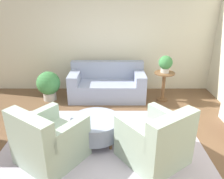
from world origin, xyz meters
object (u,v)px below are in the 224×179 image
object	(u,v)px
potted_plant_on_side_table	(165,63)
potted_plant_floor	(48,84)
ottoman_table	(96,126)
couch	(107,85)
armchair_left	(48,142)
armchair_right	(156,142)
side_table	(163,82)

from	to	relation	value
potted_plant_on_side_table	potted_plant_floor	world-z (taller)	potted_plant_on_side_table
potted_plant_floor	potted_plant_on_side_table	bearing A→B (deg)	-0.60
potted_plant_on_side_table	ottoman_table	bearing A→B (deg)	-132.50
potted_plant_floor	couch	bearing A→B (deg)	5.93
armchair_left	ottoman_table	xyz separation A→B (m)	(0.66, 0.53, -0.07)
armchair_right	potted_plant_floor	xyz separation A→B (m)	(-2.17, 2.20, 0.05)
couch	armchair_left	xyz separation A→B (m)	(-0.82, -2.35, 0.03)
armchair_right	ottoman_table	distance (m)	1.07
couch	potted_plant_on_side_table	size ratio (longest dim) A/B	4.54
armchair_right	armchair_left	bearing A→B (deg)	180.00
armchair_left	potted_plant_on_side_table	distance (m)	3.12
couch	side_table	xyz separation A→B (m)	(1.34, -0.17, 0.15)
couch	ottoman_table	distance (m)	1.83
armchair_left	armchair_right	size ratio (longest dim) A/B	1.00
side_table	potted_plant_floor	size ratio (longest dim) A/B	0.99
potted_plant_on_side_table	armchair_right	bearing A→B (deg)	-105.02
potted_plant_on_side_table	couch	bearing A→B (deg)	172.60
armchair_left	potted_plant_floor	xyz separation A→B (m)	(-0.58, 2.20, 0.05)
couch	armchair_right	distance (m)	2.47
side_table	potted_plant_floor	distance (m)	2.75
armchair_left	armchair_right	world-z (taller)	same
couch	armchair_right	size ratio (longest dim) A/B	1.54
couch	side_table	world-z (taller)	couch
ottoman_table	potted_plant_on_side_table	distance (m)	2.32
armchair_right	side_table	bearing A→B (deg)	74.98
armchair_right	potted_plant_floor	world-z (taller)	armchair_right
ottoman_table	potted_plant_floor	size ratio (longest dim) A/B	1.20
potted_plant_floor	armchair_right	bearing A→B (deg)	-45.51
ottoman_table	side_table	bearing A→B (deg)	47.50
side_table	potted_plant_floor	bearing A→B (deg)	179.40
couch	potted_plant_on_side_table	distance (m)	1.49
ottoman_table	side_table	world-z (taller)	side_table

